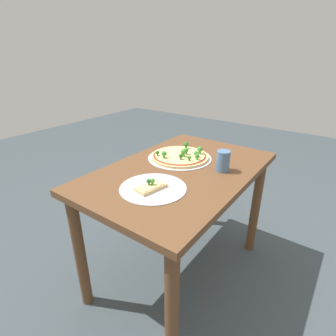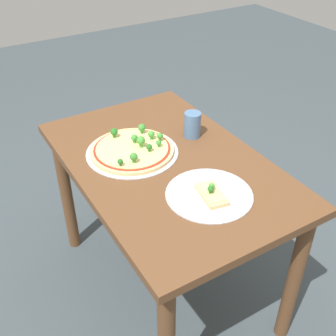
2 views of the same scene
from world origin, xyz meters
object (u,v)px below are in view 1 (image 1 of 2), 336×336
at_px(pizza_tray_whole, 180,156).
at_px(drinking_cup, 223,161).
at_px(pizza_tray_slice, 152,187).
at_px(dining_table, 180,187).

relative_size(pizza_tray_whole, drinking_cup, 3.39).
height_order(pizza_tray_whole, pizza_tray_slice, pizza_tray_whole).
bearing_deg(drinking_cup, dining_table, 119.80).
xyz_separation_m(pizza_tray_whole, drinking_cup, (-0.02, -0.29, 0.04)).
relative_size(dining_table, pizza_tray_slice, 3.52).
bearing_deg(pizza_tray_slice, dining_table, 4.43).
distance_m(pizza_tray_whole, drinking_cup, 0.29).
relative_size(pizza_tray_whole, pizza_tray_slice, 1.21).
bearing_deg(drinking_cup, pizza_tray_slice, 155.25).
xyz_separation_m(pizza_tray_slice, drinking_cup, (0.38, -0.18, 0.05)).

